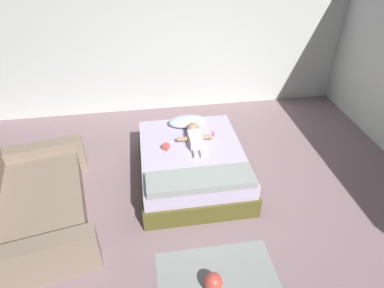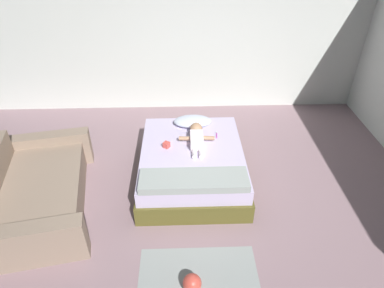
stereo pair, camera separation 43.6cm
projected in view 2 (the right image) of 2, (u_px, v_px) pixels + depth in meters
ground_plane at (205, 225)px, 3.98m from camera, size 8.00×8.00×0.00m
wall_behind_bed at (195, 35)px, 5.66m from camera, size 8.00×0.12×2.68m
bed at (192, 164)px, 4.57m from camera, size 1.41×1.74×0.47m
pillow at (193, 121)px, 4.91m from camera, size 0.55×0.32×0.13m
baby at (197, 137)px, 4.55m from camera, size 0.49×0.67×0.18m
toothbrush at (217, 135)px, 4.71m from camera, size 0.03×0.14×0.02m
couch at (33, 192)px, 4.10m from camera, size 1.48×2.07×0.73m
rug at (199, 283)px, 3.37m from camera, size 1.23×0.86×0.01m
toy_ball at (192, 283)px, 3.26m from camera, size 0.19×0.19×0.19m
blanket at (194, 180)px, 3.87m from camera, size 1.27×0.38×0.09m
toy_block at (167, 145)px, 4.46m from camera, size 0.11×0.11×0.08m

